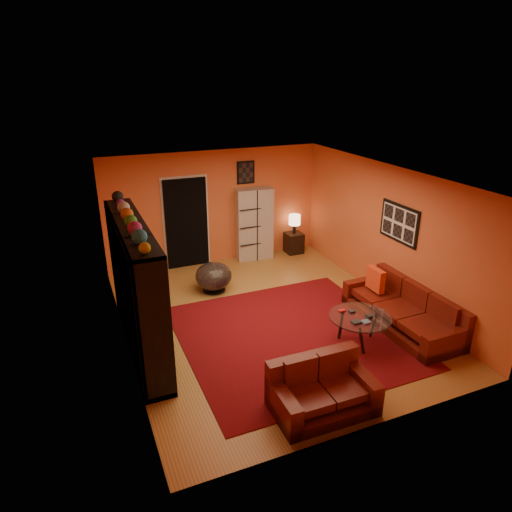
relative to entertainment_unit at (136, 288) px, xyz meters
name	(u,v)px	position (x,y,z in m)	size (l,w,h in m)	color
floor	(268,318)	(2.27, 0.00, -1.05)	(6.00, 6.00, 0.00)	olive
ceiling	(270,177)	(2.27, 0.00, 1.55)	(6.00, 6.00, 0.00)	white
wall_back	(215,208)	(2.27, 3.00, 0.25)	(6.00, 6.00, 0.00)	#DC5F30
wall_front	(376,340)	(2.27, -3.00, 0.25)	(6.00, 6.00, 0.00)	#DC5F30
wall_left	(120,275)	(-0.23, 0.00, 0.25)	(6.00, 6.00, 0.00)	#DC5F30
wall_right	(388,234)	(4.78, 0.00, 0.25)	(6.00, 6.00, 0.00)	#DC5F30
rug	(291,336)	(2.38, -0.70, -1.04)	(3.60, 3.60, 0.01)	#54090F
doorway	(186,223)	(1.57, 2.96, -0.03)	(0.95, 0.10, 2.04)	black
wall_art_right	(399,223)	(4.75, -0.30, 0.55)	(0.03, 1.00, 0.70)	black
wall_art_back	(246,172)	(3.02, 2.98, 1.00)	(0.42, 0.03, 0.52)	black
entertainment_unit	(136,288)	(0.00, 0.00, 0.00)	(0.45, 3.00, 2.10)	black
tv	(141,292)	(0.05, -0.05, -0.06)	(0.12, 0.93, 0.54)	black
sofa	(406,310)	(4.41, -1.13, -0.77)	(0.97, 2.31, 0.85)	#53100B
loveseat	(320,389)	(1.93, -2.42, -0.76)	(1.35, 0.82, 0.85)	#53100B
throw_pillow	(376,279)	(4.22, -0.46, -0.42)	(0.12, 0.42, 0.42)	#ED3F1A
coffee_table	(360,319)	(3.30, -1.33, -0.59)	(1.00, 1.00, 0.50)	silver
storage_cabinet	(254,224)	(3.16, 2.80, -0.20)	(0.85, 0.38, 1.70)	#B6B0A8
bowl_chair	(214,276)	(1.71, 1.46, -0.73)	(0.74, 0.74, 0.60)	black
side_table	(294,243)	(4.20, 2.75, -0.80)	(0.40, 0.40, 0.50)	black
table_lamp	(295,220)	(4.20, 2.75, -0.22)	(0.28, 0.28, 0.47)	black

